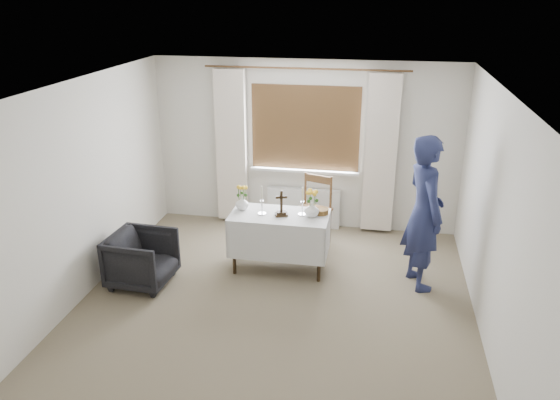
# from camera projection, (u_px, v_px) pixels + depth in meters

# --- Properties ---
(ground) EXTENTS (5.00, 5.00, 0.00)m
(ground) POSITION_uv_depth(u_px,v_px,m) (273.00, 310.00, 6.19)
(ground) COLOR #7D7256
(ground) RESTS_ON ground
(altar_table) EXTENTS (1.24, 0.64, 0.76)m
(altar_table) POSITION_uv_depth(u_px,v_px,m) (280.00, 242.00, 6.99)
(altar_table) COLOR silver
(altar_table) RESTS_ON ground
(wooden_chair) EXTENTS (0.58, 0.58, 0.99)m
(wooden_chair) POSITION_uv_depth(u_px,v_px,m) (312.00, 212.00, 7.61)
(wooden_chair) COLOR brown
(wooden_chair) RESTS_ON ground
(armchair) EXTENTS (0.77, 0.75, 0.66)m
(armchair) POSITION_uv_depth(u_px,v_px,m) (142.00, 259.00, 6.65)
(armchair) COLOR black
(armchair) RESTS_ON ground
(person) EXTENTS (0.66, 0.80, 1.89)m
(person) POSITION_uv_depth(u_px,v_px,m) (424.00, 213.00, 6.42)
(person) COLOR navy
(person) RESTS_ON ground
(radiator) EXTENTS (1.10, 0.10, 0.60)m
(radiator) POSITION_uv_depth(u_px,v_px,m) (303.00, 207.00, 8.30)
(radiator) COLOR silver
(radiator) RESTS_ON ground
(wooden_cross) EXTENTS (0.18, 0.15, 0.33)m
(wooden_cross) POSITION_uv_depth(u_px,v_px,m) (281.00, 203.00, 6.75)
(wooden_cross) COLOR black
(wooden_cross) RESTS_ON altar_table
(candlestick_left) EXTENTS (0.12, 0.12, 0.37)m
(candlestick_left) POSITION_uv_depth(u_px,v_px,m) (262.00, 200.00, 6.80)
(candlestick_left) COLOR silver
(candlestick_left) RESTS_ON altar_table
(candlestick_right) EXTENTS (0.12, 0.12, 0.37)m
(candlestick_right) POSITION_uv_depth(u_px,v_px,m) (302.00, 201.00, 6.77)
(candlestick_right) COLOR silver
(candlestick_right) RESTS_ON altar_table
(flower_vase_left) EXTENTS (0.21, 0.21, 0.18)m
(flower_vase_left) POSITION_uv_depth(u_px,v_px,m) (242.00, 203.00, 6.98)
(flower_vase_left) COLOR white
(flower_vase_left) RESTS_ON altar_table
(flower_vase_right) EXTENTS (0.20, 0.20, 0.19)m
(flower_vase_right) POSITION_uv_depth(u_px,v_px,m) (312.00, 209.00, 6.76)
(flower_vase_right) COLOR white
(flower_vase_right) RESTS_ON altar_table
(wicker_basket) EXTENTS (0.19, 0.19, 0.07)m
(wicker_basket) POSITION_uv_depth(u_px,v_px,m) (321.00, 211.00, 6.86)
(wicker_basket) COLOR brown
(wicker_basket) RESTS_ON altar_table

